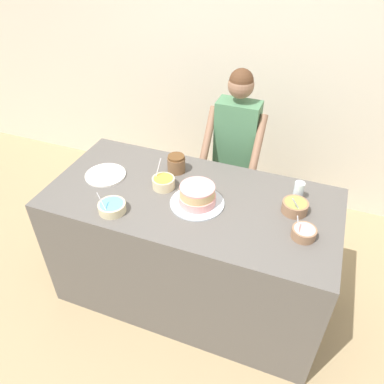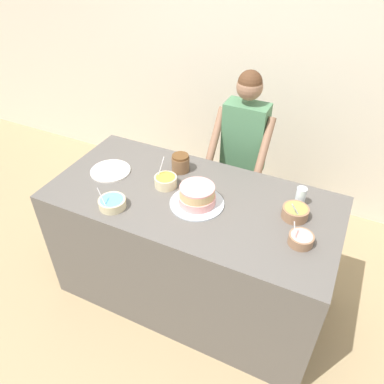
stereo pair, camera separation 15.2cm
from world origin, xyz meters
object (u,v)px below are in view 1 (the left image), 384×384
object	(u,v)px
frosting_bowl_pink	(304,232)
cake	(197,196)
ceramic_plate	(106,175)
stoneware_jar	(176,164)
frosting_bowl_blue	(112,207)
drinking_glass	(299,191)
person_baker	(236,145)
frosting_bowl_olive	(295,206)
frosting_bowl_orange	(163,182)

from	to	relation	value
frosting_bowl_pink	cake	bearing A→B (deg)	174.50
ceramic_plate	stoneware_jar	world-z (taller)	stoneware_jar
frosting_bowl_blue	drinking_glass	xyz separation A→B (m)	(1.04, 0.52, 0.03)
cake	stoneware_jar	distance (m)	0.39
cake	frosting_bowl_pink	bearing A→B (deg)	-5.50
cake	frosting_bowl_pink	xyz separation A→B (m)	(0.66, -0.06, -0.03)
frosting_bowl_blue	person_baker	bearing A→B (deg)	64.17
person_baker	stoneware_jar	bearing A→B (deg)	-121.50
person_baker	cake	world-z (taller)	person_baker
drinking_glass	cake	bearing A→B (deg)	-154.88
frosting_bowl_olive	drinking_glass	xyz separation A→B (m)	(-0.00, 0.13, 0.02)
frosting_bowl_blue	frosting_bowl_pink	world-z (taller)	frosting_bowl_blue
person_baker	frosting_bowl_blue	xyz separation A→B (m)	(-0.50, -1.02, 0.02)
person_baker	frosting_bowl_blue	distance (m)	1.14
frosting_bowl_blue	frosting_bowl_olive	bearing A→B (deg)	20.73
drinking_glass	stoneware_jar	xyz separation A→B (m)	(-0.84, 0.01, -0.00)
frosting_bowl_pink	drinking_glass	bearing A→B (deg)	103.91
frosting_bowl_orange	frosting_bowl_pink	xyz separation A→B (m)	(0.93, -0.14, -0.01)
frosting_bowl_olive	ceramic_plate	xyz separation A→B (m)	(-1.28, -0.08, -0.03)
frosting_bowl_olive	stoneware_jar	size ratio (longest dim) A/B	1.27
frosting_bowl_orange	frosting_bowl_pink	bearing A→B (deg)	-8.86
frosting_bowl_orange	frosting_bowl_olive	bearing A→B (deg)	4.00
cake	frosting_bowl_olive	world-z (taller)	frosting_bowl_olive
person_baker	frosting_bowl_olive	xyz separation A→B (m)	(0.55, -0.63, 0.03)
frosting_bowl_orange	cake	bearing A→B (deg)	-16.88
frosting_bowl_pink	drinking_glass	size ratio (longest dim) A/B	1.24
frosting_bowl_olive	stoneware_jar	world-z (taller)	frosting_bowl_olive
frosting_bowl_orange	drinking_glass	world-z (taller)	frosting_bowl_orange
stoneware_jar	drinking_glass	bearing A→B (deg)	-1.00
person_baker	drinking_glass	bearing A→B (deg)	-42.51
person_baker	stoneware_jar	size ratio (longest dim) A/B	12.43
frosting_bowl_pink	drinking_glass	xyz separation A→B (m)	(-0.08, 0.34, 0.03)
person_baker	drinking_glass	xyz separation A→B (m)	(0.54, -0.50, 0.05)
person_baker	frosting_bowl_orange	distance (m)	0.75
frosting_bowl_olive	frosting_bowl_pink	bearing A→B (deg)	-68.32
stoneware_jar	frosting_bowl_blue	bearing A→B (deg)	-110.24
cake	frosting_bowl_blue	size ratio (longest dim) A/B	2.03
frosting_bowl_pink	frosting_bowl_blue	bearing A→B (deg)	-170.41
drinking_glass	frosting_bowl_orange	bearing A→B (deg)	-167.32
frosting_bowl_olive	ceramic_plate	world-z (taller)	frosting_bowl_olive
frosting_bowl_pink	stoneware_jar	world-z (taller)	frosting_bowl_pink
person_baker	frosting_bowl_olive	distance (m)	0.83
drinking_glass	frosting_bowl_olive	bearing A→B (deg)	-89.20
person_baker	frosting_bowl_orange	xyz separation A→B (m)	(-0.30, -0.69, 0.03)
ceramic_plate	drinking_glass	bearing A→B (deg)	9.52
frosting_bowl_olive	drinking_glass	world-z (taller)	frosting_bowl_olive
frosting_bowl_orange	drinking_glass	size ratio (longest dim) A/B	1.49
frosting_bowl_olive	frosting_bowl_blue	bearing A→B (deg)	-159.27
frosting_bowl_orange	drinking_glass	xyz separation A→B (m)	(0.85, 0.19, 0.02)
frosting_bowl_olive	stoneware_jar	distance (m)	0.85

